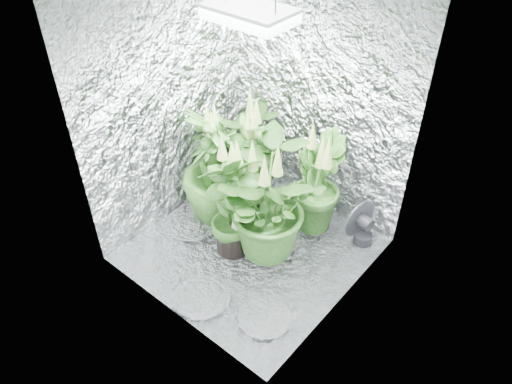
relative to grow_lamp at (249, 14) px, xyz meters
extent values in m
plane|color=white|center=(0.00, 0.00, -1.83)|extent=(1.60, 1.60, 0.00)
cube|color=white|center=(0.00, 0.80, -0.83)|extent=(1.60, 0.02, 2.00)
cube|color=white|center=(0.00, -0.80, -0.83)|extent=(1.60, 0.02, 2.00)
cube|color=white|center=(-0.80, 0.00, -0.83)|extent=(0.02, 1.60, 2.00)
cube|color=white|center=(0.80, 0.00, -0.83)|extent=(0.02, 1.60, 2.00)
cube|color=gray|center=(0.00, 0.00, 0.00)|extent=(0.50, 0.30, 0.08)
cube|color=white|center=(0.00, 0.00, -0.04)|extent=(0.46, 0.26, 0.01)
cylinder|color=black|center=(0.18, 0.00, 0.11)|extent=(0.01, 0.01, 0.13)
cylinder|color=black|center=(-0.48, 0.49, -1.70)|extent=(0.28, 0.28, 0.25)
cylinder|color=#473018|center=(-0.48, 0.49, -1.59)|extent=(0.26, 0.26, 0.03)
imported|color=#184015|center=(-0.48, 0.49, -1.36)|extent=(0.96, 0.96, 0.87)
cone|color=olive|center=(-0.48, 0.49, -0.98)|extent=(0.09, 0.09, 0.25)
cylinder|color=black|center=(-0.28, 0.33, -1.71)|extent=(0.27, 0.27, 0.24)
cylinder|color=#473018|center=(-0.28, 0.33, -1.60)|extent=(0.24, 0.24, 0.03)
imported|color=#184015|center=(-0.28, 0.33, -1.37)|extent=(0.57, 0.57, 0.86)
cone|color=olive|center=(-0.28, 0.33, -1.00)|extent=(0.09, 0.09, 0.24)
cylinder|color=black|center=(0.21, 0.54, -1.71)|extent=(0.26, 0.26, 0.23)
cylinder|color=#473018|center=(0.21, 0.54, -1.61)|extent=(0.24, 0.24, 0.03)
imported|color=#184015|center=(0.21, 0.54, -1.38)|extent=(0.62, 0.62, 0.83)
cone|color=olive|center=(0.21, 0.54, -1.02)|extent=(0.08, 0.08, 0.23)
cylinder|color=black|center=(-0.47, 0.12, -1.71)|extent=(0.25, 0.25, 0.22)
cylinder|color=#473018|center=(-0.47, 0.12, -1.62)|extent=(0.23, 0.23, 0.03)
imported|color=#184015|center=(-0.47, 0.12, -1.31)|extent=(0.70, 0.70, 0.97)
cone|color=olive|center=(-0.47, 0.12, -0.88)|extent=(0.08, 0.08, 0.22)
cylinder|color=black|center=(0.08, 0.04, -1.71)|extent=(0.26, 0.26, 0.23)
cylinder|color=#473018|center=(0.08, 0.04, -1.61)|extent=(0.24, 0.24, 0.03)
imported|color=#184015|center=(0.08, 0.04, -1.35)|extent=(1.00, 1.00, 0.89)
cone|color=olive|center=(0.08, 0.04, -0.96)|extent=(0.08, 0.08, 0.23)
cylinder|color=black|center=(-0.11, -0.09, -1.71)|extent=(0.25, 0.25, 0.23)
cylinder|color=#473018|center=(-0.11, -0.09, -1.61)|extent=(0.23, 0.23, 0.03)
imported|color=#184015|center=(-0.11, -0.09, -1.34)|extent=(0.66, 0.66, 0.92)
cone|color=olive|center=(-0.11, -0.09, -0.93)|extent=(0.08, 0.08, 0.23)
cylinder|color=black|center=(0.62, 0.62, -1.78)|extent=(0.14, 0.14, 0.08)
cylinder|color=black|center=(0.62, 0.62, -1.62)|extent=(0.12, 0.12, 0.10)
cylinder|color=#4C4C51|center=(0.56, 0.63, -1.62)|extent=(0.08, 0.31, 0.31)
torus|color=#4C4C51|center=(0.56, 0.63, -1.62)|extent=(0.08, 0.32, 0.32)
cube|color=white|center=(-0.06, -0.12, -1.53)|extent=(0.05, 0.03, 0.08)
camera|label=1|loc=(1.79, -2.09, 0.96)|focal=35.00mm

